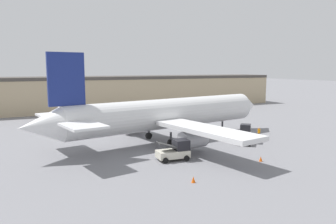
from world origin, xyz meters
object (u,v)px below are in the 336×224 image
ground_crew_worker (259,133)px  safety_cone_far (261,159)px  baggage_tug (245,135)px  belt_loader_truck (175,150)px  airplane (162,115)px  safety_cone_near (193,179)px

ground_crew_worker → safety_cone_far: 11.56m
baggage_tug → safety_cone_far: 8.33m
belt_loader_truck → airplane: bearing=78.6°
ground_crew_worker → belt_loader_truck: 15.92m
airplane → safety_cone_far: size_ratio=66.12×
belt_loader_truck → safety_cone_near: (-1.74, -7.04, -0.74)m
airplane → baggage_tug: size_ratio=11.14×
airplane → ground_crew_worker: size_ratio=22.42×
ground_crew_worker → baggage_tug: 3.92m
belt_loader_truck → safety_cone_far: size_ratio=6.41×
ground_crew_worker → safety_cone_far: (-7.34, -8.91, -0.59)m
belt_loader_truck → safety_cone_near: bearing=-100.1°
ground_crew_worker → safety_cone_near: (-17.01, -11.53, -0.59)m
baggage_tug → safety_cone_near: (-13.39, -10.03, -0.81)m
belt_loader_truck → baggage_tug: bearing=18.1°
safety_cone_far → airplane: bearing=113.8°
baggage_tug → safety_cone_near: baggage_tug is taller
ground_crew_worker → baggage_tug: bearing=-153.0°
baggage_tug → belt_loader_truck: baggage_tug is taller
safety_cone_near → belt_loader_truck: bearing=76.1°
airplane → belt_loader_truck: (-2.27, -8.42, -2.66)m
safety_cone_near → ground_crew_worker: bearing=34.1°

